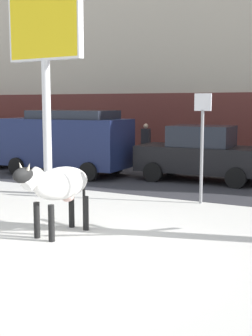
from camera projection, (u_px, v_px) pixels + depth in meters
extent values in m
plane|color=silver|center=(67.00, 252.00, 8.16)|extent=(120.00, 120.00, 0.00)
cube|color=#333338|center=(209.00, 184.00, 15.05)|extent=(60.00, 5.60, 0.01)
cube|color=#5B2823|center=(244.00, 128.00, 18.66)|extent=(43.12, 0.10, 2.80)
ellipsoid|color=silver|center=(61.00, 183.00, 9.14)|extent=(0.79, 1.47, 0.64)
ellipsoid|color=black|center=(59.00, 179.00, 9.31)|extent=(0.35, 0.59, 0.40)
cylinder|color=black|center=(51.00, 223.00, 8.72)|extent=(0.12, 0.12, 0.70)
cylinder|color=black|center=(37.00, 220.00, 8.95)|extent=(0.12, 0.12, 0.70)
cylinder|color=black|center=(86.00, 213.00, 9.51)|extent=(0.12, 0.12, 0.70)
cylinder|color=black|center=(72.00, 211.00, 9.74)|extent=(0.12, 0.12, 0.70)
cylinder|color=silver|center=(33.00, 179.00, 8.51)|extent=(0.32, 0.51, 0.44)
ellipsoid|color=black|center=(23.00, 175.00, 8.32)|extent=(0.30, 0.47, 0.28)
cone|color=beige|center=(29.00, 167.00, 8.27)|extent=(0.12, 0.07, 0.15)
cone|color=beige|center=(20.00, 166.00, 8.39)|extent=(0.12, 0.07, 0.15)
cylinder|color=black|center=(84.00, 191.00, 9.70)|extent=(0.06, 0.06, 0.60)
ellipsoid|color=beige|center=(68.00, 197.00, 9.32)|extent=(0.28, 0.31, 0.20)
cylinder|color=silver|center=(47.00, 127.00, 13.13)|extent=(0.24, 0.24, 3.80)
cube|color=silver|center=(45.00, 26.00, 12.75)|extent=(2.53, 0.41, 1.82)
cube|color=yellow|center=(44.00, 26.00, 12.73)|extent=(2.41, 0.36, 1.70)
cylinder|color=black|center=(14.00, 157.00, 19.85)|extent=(0.65, 0.24, 0.64)
cube|color=#19234C|center=(66.00, 142.00, 16.86)|extent=(4.66, 2.05, 1.70)
cube|color=#1E232D|center=(73.00, 115.00, 16.59)|extent=(3.05, 1.77, 0.30)
cylinder|color=black|center=(115.00, 165.00, 17.17)|extent=(0.65, 0.24, 0.64)
cylinder|color=black|center=(89.00, 172.00, 15.48)|extent=(0.65, 0.24, 0.64)
cylinder|color=black|center=(48.00, 161.00, 18.47)|extent=(0.65, 0.24, 0.64)
cylinder|color=black|center=(17.00, 166.00, 16.78)|extent=(0.65, 0.24, 0.64)
cube|color=black|center=(201.00, 159.00, 15.52)|extent=(4.25, 1.89, 0.84)
cube|color=#1E232D|center=(202.00, 136.00, 15.42)|extent=(2.05, 1.61, 0.68)
cylinder|color=black|center=(248.00, 170.00, 15.76)|extent=(0.65, 0.24, 0.64)
cylinder|color=black|center=(236.00, 178.00, 14.20)|extent=(0.65, 0.24, 0.64)
cylinder|color=black|center=(172.00, 166.00, 16.96)|extent=(0.65, 0.24, 0.64)
cylinder|color=black|center=(153.00, 172.00, 15.39)|extent=(0.65, 0.24, 0.64)
cylinder|color=#282833|center=(146.00, 154.00, 19.58)|extent=(0.24, 0.24, 0.88)
cube|color=#232328|center=(146.00, 136.00, 19.48)|extent=(0.36, 0.22, 0.64)
sphere|color=beige|center=(146.00, 126.00, 19.42)|extent=(0.20, 0.20, 0.20)
cylinder|color=gray|center=(202.00, 157.00, 11.95)|extent=(0.08, 0.08, 2.40)
cube|color=silver|center=(203.00, 102.00, 11.76)|extent=(0.44, 0.04, 0.44)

